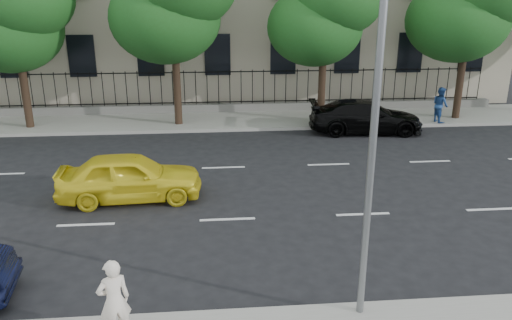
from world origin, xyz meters
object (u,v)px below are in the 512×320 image
Objects in this scene: street_light at (370,56)px; yellow_taxi at (130,177)px; woman_near at (114,301)px; black_sedan at (365,117)px.

street_light reaches higher than yellow_taxi.
woman_near is (-4.70, -0.97, -4.18)m from street_light.
woman_near is (-8.91, -14.11, 0.21)m from black_sedan.
street_light is 1.55× the size of black_sedan.
street_light is 1.82× the size of yellow_taxi.
woman_near is at bearing -177.05° from yellow_taxi.
street_light is 14.49m from black_sedan.
black_sedan is (4.21, 13.14, -4.39)m from street_light.
woman_near is at bearing -168.38° from street_light.
yellow_taxi is at bearing 131.13° from black_sedan.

